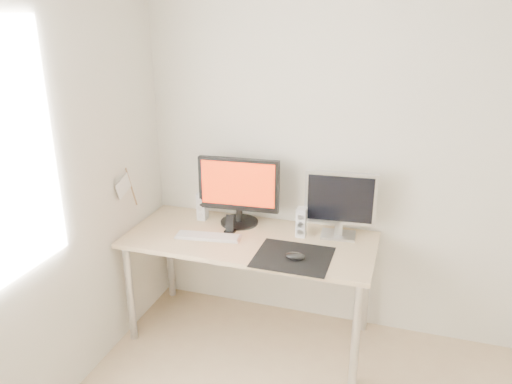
# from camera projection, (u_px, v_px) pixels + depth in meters

# --- Properties ---
(wall_back) EXTENTS (3.50, 0.00, 3.50)m
(wall_back) POSITION_uv_depth(u_px,v_px,m) (410.00, 157.00, 3.10)
(wall_back) COLOR white
(wall_back) RESTS_ON ground
(mousepad) EXTENTS (0.45, 0.40, 0.00)m
(mousepad) POSITION_uv_depth(u_px,v_px,m) (293.00, 257.00, 2.96)
(mousepad) COLOR black
(mousepad) RESTS_ON desk
(mouse) EXTENTS (0.12, 0.07, 0.04)m
(mouse) POSITION_uv_depth(u_px,v_px,m) (295.00, 256.00, 2.92)
(mouse) COLOR black
(mouse) RESTS_ON mousepad
(desk) EXTENTS (1.60, 0.70, 0.73)m
(desk) POSITION_uv_depth(u_px,v_px,m) (250.00, 249.00, 3.24)
(desk) COLOR #D1B587
(desk) RESTS_ON ground
(main_monitor) EXTENTS (0.55, 0.28, 0.47)m
(main_monitor) POSITION_uv_depth(u_px,v_px,m) (239.00, 189.00, 3.34)
(main_monitor) COLOR black
(main_monitor) RESTS_ON desk
(second_monitor) EXTENTS (0.45, 0.18, 0.43)m
(second_monitor) POSITION_uv_depth(u_px,v_px,m) (340.00, 202.00, 3.15)
(second_monitor) COLOR #B8B8BA
(second_monitor) RESTS_ON desk
(speaker_left) EXTENTS (0.06, 0.08, 0.19)m
(speaker_left) POSITION_uv_depth(u_px,v_px,m) (202.00, 206.00, 3.47)
(speaker_left) COLOR white
(speaker_left) RESTS_ON desk
(speaker_right) EXTENTS (0.06, 0.08, 0.19)m
(speaker_right) POSITION_uv_depth(u_px,v_px,m) (301.00, 222.00, 3.21)
(speaker_right) COLOR white
(speaker_right) RESTS_ON desk
(keyboard) EXTENTS (0.43, 0.18, 0.02)m
(keyboard) POSITION_uv_depth(u_px,v_px,m) (208.00, 236.00, 3.22)
(keyboard) COLOR silver
(keyboard) RESTS_ON desk
(phone_dock) EXTENTS (0.07, 0.06, 0.12)m
(phone_dock) POSITION_uv_depth(u_px,v_px,m) (230.00, 227.00, 3.28)
(phone_dock) COLOR black
(phone_dock) RESTS_ON desk
(pennant) EXTENTS (0.01, 0.23, 0.29)m
(pennant) POSITION_uv_depth(u_px,v_px,m) (126.00, 186.00, 3.20)
(pennant) COLOR #A57F54
(pennant) RESTS_ON wall_left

